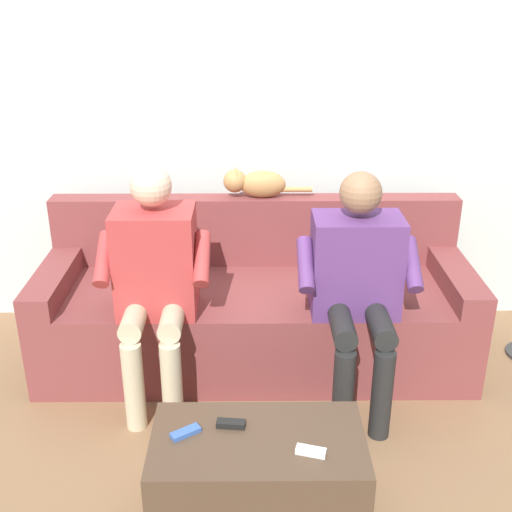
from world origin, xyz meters
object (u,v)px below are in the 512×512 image
(person_left_seated, at_px, (357,277))
(person_right_seated, at_px, (155,272))
(coffee_table, at_px, (258,478))
(remote_white, at_px, (311,451))
(remote_black, at_px, (231,424))
(cat_on_backrest, at_px, (255,183))
(remote_blue, at_px, (186,432))
(couch, at_px, (255,310))

(person_left_seated, distance_m, person_right_seated, 0.98)
(person_right_seated, bearing_deg, coffee_table, 119.81)
(person_left_seated, height_order, remote_white, person_left_seated)
(remote_white, bearing_deg, remote_black, -11.86)
(cat_on_backrest, xyz_separation_m, remote_white, (-0.20, 1.59, -0.54))
(person_right_seated, relative_size, remote_blue, 10.29)
(remote_black, bearing_deg, cat_on_backrest, -88.17)
(coffee_table, bearing_deg, remote_blue, -4.99)
(person_left_seated, xyz_separation_m, cat_on_backrest, (0.49, -0.67, 0.27))
(cat_on_backrest, height_order, remote_blue, cat_on_backrest)
(remote_white, bearing_deg, cat_on_backrest, -66.92)
(couch, height_order, remote_blue, couch)
(cat_on_backrest, relative_size, remote_blue, 4.27)
(person_right_seated, distance_m, remote_white, 1.20)
(cat_on_backrest, bearing_deg, coffee_table, 90.07)
(coffee_table, relative_size, remote_white, 7.40)
(cat_on_backrest, height_order, remote_black, cat_on_backrest)
(cat_on_backrest, bearing_deg, remote_white, 97.03)
(remote_blue, bearing_deg, couch, -137.02)
(coffee_table, bearing_deg, cat_on_backrest, -89.93)
(remote_black, bearing_deg, coffee_table, 152.02)
(couch, xyz_separation_m, person_left_seated, (-0.49, 0.38, 0.38))
(couch, distance_m, remote_black, 1.15)
(person_right_seated, bearing_deg, remote_black, 116.13)
(coffee_table, xyz_separation_m, remote_white, (-0.19, 0.09, 0.21))
(remote_black, bearing_deg, person_right_seated, -57.90)
(couch, bearing_deg, person_left_seated, 142.24)
(remote_white, bearing_deg, person_left_seated, -91.83)
(cat_on_backrest, bearing_deg, person_left_seated, 126.20)
(remote_blue, bearing_deg, coffee_table, 141.18)
(couch, bearing_deg, remote_blue, 76.81)
(person_right_seated, relative_size, remote_black, 10.81)
(couch, bearing_deg, person_right_seated, 35.79)
(remote_black, bearing_deg, couch, -89.31)
(couch, relative_size, cat_on_backrest, 4.64)
(coffee_table, height_order, cat_on_backrest, cat_on_backrest)
(couch, xyz_separation_m, remote_white, (-0.19, 1.30, 0.11))
(person_left_seated, bearing_deg, person_right_seated, -1.54)
(cat_on_backrest, height_order, remote_white, cat_on_backrest)
(coffee_table, relative_size, remote_blue, 7.01)
(couch, xyz_separation_m, cat_on_backrest, (0.00, -0.29, 0.65))
(couch, xyz_separation_m, remote_black, (0.11, 1.14, 0.11))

